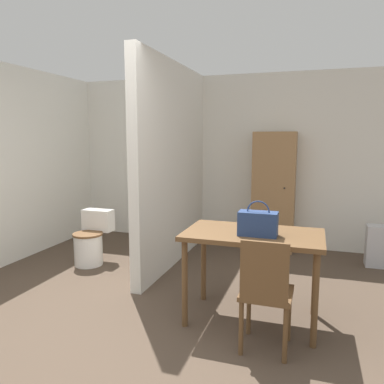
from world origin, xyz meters
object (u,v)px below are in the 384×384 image
Objects in this scene: wooden_chair at (266,291)px; space_heater at (379,246)px; toilet at (91,241)px; wooden_cabinet at (274,192)px; dining_table at (253,243)px; handbag at (258,223)px.

wooden_chair reaches higher than space_heater.
toilet is 0.40× the size of wooden_cabinet.
dining_table is at bearing -124.26° from space_heater.
handbag reaches higher than space_heater.
handbag is at bearing -122.00° from space_heater.
wooden_chair is 2.68m from wooden_cabinet.
wooden_chair is (0.17, -0.46, -0.22)m from dining_table.
dining_table is at bearing 119.55° from handbag.
wooden_cabinet reaches higher than dining_table.
wooden_chair is 2.60m from space_heater.
handbag is 2.28m from wooden_cabinet.
dining_table is 2.19m from wooden_cabinet.
dining_table is 0.22m from handbag.
toilet is 2.51m from handbag.
wooden_chair is at bearing -69.65° from dining_table.
handbag reaches higher than dining_table.
dining_table is 1.32× the size of wooden_chair.
wooden_cabinet is at bearing 31.65° from toilet.
wooden_cabinet is 1.49m from space_heater.
space_heater is (1.28, 1.88, -0.44)m from dining_table.
handbag is 0.61× the size of space_heater.
wooden_chair is 1.33× the size of toilet.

